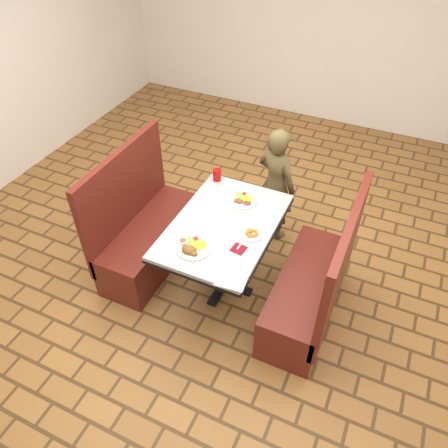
{
  "coord_description": "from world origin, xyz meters",
  "views": [
    {
      "loc": [
        1.11,
        -2.41,
        3.11
      ],
      "look_at": [
        0.0,
        0.0,
        0.75
      ],
      "focal_mm": 35.0,
      "sensor_mm": 36.0,
      "label": 1
    }
  ],
  "objects_px": {
    "booth_bench_right": "(312,289)",
    "far_dinner_plate": "(244,199)",
    "dining_table": "(224,233)",
    "booth_bench_left": "(147,234)",
    "plantain_plate": "(252,234)",
    "diner_person": "(276,185)",
    "red_tumbler": "(217,175)",
    "near_dinner_plate": "(193,246)"
  },
  "relations": [
    {
      "from": "booth_bench_right",
      "to": "plantain_plate",
      "type": "bearing_deg",
      "value": -177.05
    },
    {
      "from": "red_tumbler",
      "to": "booth_bench_right",
      "type": "bearing_deg",
      "value": -25.42
    },
    {
      "from": "dining_table",
      "to": "booth_bench_right",
      "type": "xyz_separation_m",
      "value": [
        0.8,
        0.0,
        -0.32
      ]
    },
    {
      "from": "booth_bench_right",
      "to": "far_dinner_plate",
      "type": "bearing_deg",
      "value": 155.77
    },
    {
      "from": "diner_person",
      "to": "plantain_plate",
      "type": "height_order",
      "value": "diner_person"
    },
    {
      "from": "booth_bench_right",
      "to": "far_dinner_plate",
      "type": "relative_size",
      "value": 4.95
    },
    {
      "from": "booth_bench_right",
      "to": "near_dinner_plate",
      "type": "xyz_separation_m",
      "value": [
        -0.9,
        -0.35,
        0.45
      ]
    },
    {
      "from": "booth_bench_left",
      "to": "diner_person",
      "type": "height_order",
      "value": "diner_person"
    },
    {
      "from": "diner_person",
      "to": "far_dinner_plate",
      "type": "height_order",
      "value": "diner_person"
    },
    {
      "from": "dining_table",
      "to": "booth_bench_left",
      "type": "xyz_separation_m",
      "value": [
        -0.8,
        0.0,
        -0.32
      ]
    },
    {
      "from": "booth_bench_left",
      "to": "booth_bench_right",
      "type": "xyz_separation_m",
      "value": [
        1.6,
        0.0,
        0.0
      ]
    },
    {
      "from": "booth_bench_right",
      "to": "diner_person",
      "type": "distance_m",
      "value": 1.13
    },
    {
      "from": "near_dinner_plate",
      "to": "far_dinner_plate",
      "type": "distance_m",
      "value": 0.71
    },
    {
      "from": "dining_table",
      "to": "far_dinner_plate",
      "type": "height_order",
      "value": "far_dinner_plate"
    },
    {
      "from": "booth_bench_left",
      "to": "red_tumbler",
      "type": "height_order",
      "value": "booth_bench_left"
    },
    {
      "from": "near_dinner_plate",
      "to": "red_tumbler",
      "type": "height_order",
      "value": "red_tumbler"
    },
    {
      "from": "diner_person",
      "to": "red_tumbler",
      "type": "distance_m",
      "value": 0.61
    },
    {
      "from": "diner_person",
      "to": "near_dinner_plate",
      "type": "xyz_separation_m",
      "value": [
        -0.24,
        -1.24,
        0.18
      ]
    },
    {
      "from": "plantain_plate",
      "to": "diner_person",
      "type": "bearing_deg",
      "value": 97.08
    },
    {
      "from": "diner_person",
      "to": "plantain_plate",
      "type": "xyz_separation_m",
      "value": [
        0.11,
        -0.91,
        0.16
      ]
    },
    {
      "from": "booth_bench_right",
      "to": "near_dinner_plate",
      "type": "relative_size",
      "value": 4.34
    },
    {
      "from": "booth_bench_left",
      "to": "booth_bench_right",
      "type": "relative_size",
      "value": 1.0
    },
    {
      "from": "near_dinner_plate",
      "to": "booth_bench_left",
      "type": "bearing_deg",
      "value": 153.14
    },
    {
      "from": "booth_bench_left",
      "to": "diner_person",
      "type": "relative_size",
      "value": 1.0
    },
    {
      "from": "booth_bench_left",
      "to": "diner_person",
      "type": "xyz_separation_m",
      "value": [
        0.94,
        0.88,
        0.27
      ]
    },
    {
      "from": "near_dinner_plate",
      "to": "far_dinner_plate",
      "type": "height_order",
      "value": "near_dinner_plate"
    },
    {
      "from": "plantain_plate",
      "to": "red_tumbler",
      "type": "height_order",
      "value": "red_tumbler"
    },
    {
      "from": "dining_table",
      "to": "far_dinner_plate",
      "type": "xyz_separation_m",
      "value": [
        0.03,
        0.35,
        0.12
      ]
    },
    {
      "from": "booth_bench_right",
      "to": "diner_person",
      "type": "xyz_separation_m",
      "value": [
        -0.65,
        0.88,
        0.27
      ]
    },
    {
      "from": "diner_person",
      "to": "red_tumbler",
      "type": "height_order",
      "value": "diner_person"
    },
    {
      "from": "booth_bench_right",
      "to": "red_tumbler",
      "type": "bearing_deg",
      "value": 154.58
    },
    {
      "from": "dining_table",
      "to": "red_tumbler",
      "type": "distance_m",
      "value": 0.63
    },
    {
      "from": "far_dinner_plate",
      "to": "booth_bench_right",
      "type": "bearing_deg",
      "value": -24.23
    },
    {
      "from": "booth_bench_left",
      "to": "diner_person",
      "type": "bearing_deg",
      "value": 43.1
    },
    {
      "from": "booth_bench_left",
      "to": "plantain_plate",
      "type": "distance_m",
      "value": 1.14
    },
    {
      "from": "booth_bench_left",
      "to": "far_dinner_plate",
      "type": "distance_m",
      "value": 1.0
    },
    {
      "from": "booth_bench_right",
      "to": "diner_person",
      "type": "bearing_deg",
      "value": 126.61
    },
    {
      "from": "dining_table",
      "to": "diner_person",
      "type": "bearing_deg",
      "value": 80.75
    },
    {
      "from": "booth_bench_right",
      "to": "far_dinner_plate",
      "type": "height_order",
      "value": "booth_bench_right"
    },
    {
      "from": "booth_bench_left",
      "to": "plantain_plate",
      "type": "xyz_separation_m",
      "value": [
        1.05,
        -0.03,
        0.43
      ]
    },
    {
      "from": "booth_bench_left",
      "to": "red_tumbler",
      "type": "xyz_separation_m",
      "value": [
        0.48,
        0.53,
        0.48
      ]
    },
    {
      "from": "dining_table",
      "to": "near_dinner_plate",
      "type": "relative_size",
      "value": 4.38
    }
  ]
}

